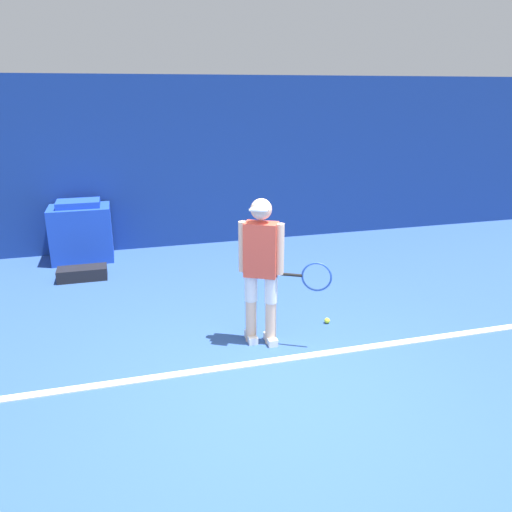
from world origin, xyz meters
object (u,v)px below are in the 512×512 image
object	(u,v)px
tennis_ball	(327,321)
covered_chair	(81,232)
tennis_player	(262,266)
equipment_bag	(82,273)

from	to	relation	value
tennis_ball	covered_chair	world-z (taller)	covered_chair
tennis_player	equipment_bag	distance (m)	3.33
tennis_ball	tennis_player	bearing A→B (deg)	-165.00
tennis_player	equipment_bag	world-z (taller)	tennis_player
tennis_player	equipment_bag	size ratio (longest dim) A/B	2.31
tennis_player	covered_chair	bearing A→B (deg)	148.52
tennis_player	covered_chair	xyz separation A→B (m)	(-2.04, 3.48, -0.42)
tennis_ball	covered_chair	xyz separation A→B (m)	(-2.91, 3.25, 0.43)
equipment_bag	tennis_ball	bearing A→B (deg)	-38.56
tennis_player	tennis_ball	size ratio (longest dim) A/B	23.58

